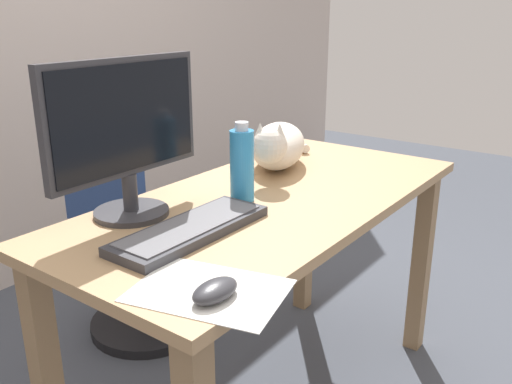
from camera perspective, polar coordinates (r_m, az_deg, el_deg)
name	(u,v)px	position (r m, az deg, el deg)	size (l,w,h in m)	color
desk	(271,234)	(1.66, 1.57, -4.36)	(1.38, 0.64, 0.76)	tan
office_chair	(135,243)	(2.22, -12.57, -5.25)	(0.48, 0.48, 0.93)	black
monitor	(126,132)	(1.44, -13.47, 6.08)	(0.48, 0.20, 0.41)	#333338
keyboard	(191,229)	(1.35, -6.81, -3.87)	(0.44, 0.15, 0.03)	#333338
cat	(278,145)	(1.88, 2.29, 4.91)	(0.56, 0.33, 0.20)	silver
computer_mouse	(215,291)	(1.06, -4.30, -10.25)	(0.11, 0.06, 0.04)	#333338
paper_sheet	(209,290)	(1.09, -4.92, -10.22)	(0.21, 0.30, 0.00)	white
water_bottle	(242,165)	(1.55, -1.48, 2.87)	(0.07, 0.07, 0.23)	#2D8CD1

